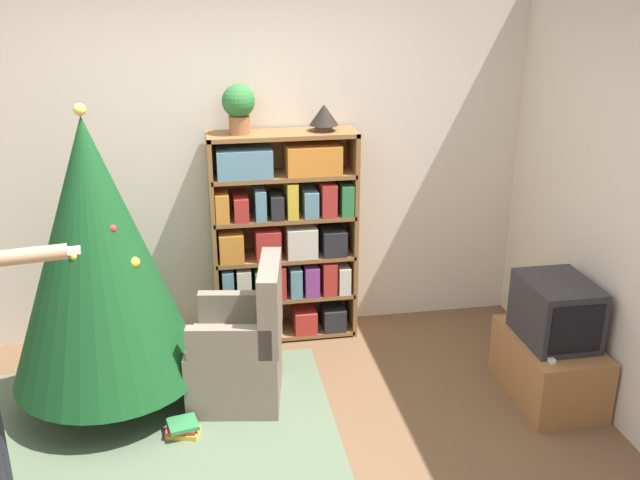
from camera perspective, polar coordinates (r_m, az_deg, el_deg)
The scene contains 11 objects.
wall_back at distance 5.13m, azimuth -7.89°, elevation 6.33°, with size 8.00×0.10×2.60m.
area_rug at distance 4.40m, azimuth -14.71°, elevation -15.53°, with size 2.38×1.85×0.01m.
bookshelf at distance 5.09m, azimuth -2.93°, elevation 0.21°, with size 1.03×0.31×1.53m.
tv_stand at distance 4.81m, azimuth 17.82°, elevation -9.66°, with size 0.47×0.75×0.41m.
television at distance 4.63m, azimuth 18.37°, elevation -5.40°, with size 0.40×0.51×0.39m.
game_remote at distance 4.47m, azimuth 17.80°, elevation -8.91°, with size 0.04×0.12×0.02m.
christmas_tree at distance 4.36m, azimuth -17.43°, elevation -0.99°, with size 1.14×1.14×1.89m.
armchair at distance 4.54m, azimuth -6.29°, elevation -8.90°, with size 0.65×0.65×0.92m.
potted_plant at distance 4.83m, azimuth -6.53°, elevation 10.65°, with size 0.22×0.22×0.33m.
table_lamp at distance 4.91m, azimuth 0.32°, elevation 9.90°, with size 0.20×0.20×0.18m.
book_pile_near_tree at distance 4.39m, azimuth -10.93°, elevation -14.60°, with size 0.21×0.19×0.09m.
Camera 1 is at (-0.17, -3.11, 2.55)m, focal length 40.00 mm.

